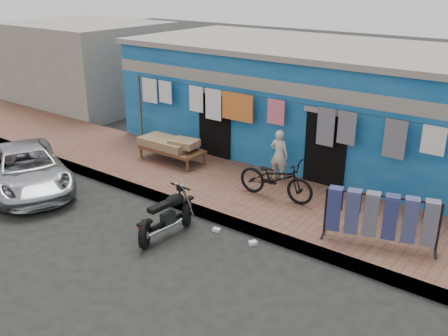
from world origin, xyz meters
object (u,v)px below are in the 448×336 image
car (26,168)px  jeans_rack (381,218)px  seated_person (279,155)px  motorcycle (166,214)px  charpoy (172,150)px  bicycle (276,174)px

car → jeans_rack: bearing=-52.0°
car → seated_person: 6.57m
seated_person → motorcycle: 3.72m
charpoy → seated_person: bearing=12.8°
seated_person → motorcycle: size_ratio=0.83×
seated_person → charpoy: (-3.10, -0.70, -0.33)m
car → jeans_rack: 8.86m
bicycle → charpoy: bearing=80.0°
bicycle → jeans_rack: bicycle is taller
car → motorcycle: bearing=-63.2°
jeans_rack → bicycle: bearing=168.1°
bicycle → charpoy: 3.70m
car → charpoy: car is taller
car → motorcycle: (4.66, 0.33, -0.06)m
motorcycle → charpoy: size_ratio=0.80×
bicycle → jeans_rack: 2.82m
jeans_rack → seated_person: bearing=153.6°
motorcycle → charpoy: bearing=133.4°
charpoy → jeans_rack: (6.43, -0.95, 0.21)m
charpoy → jeans_rack: 6.50m
jeans_rack → motorcycle: bearing=-152.7°
bicycle → seated_person: bearing=23.8°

